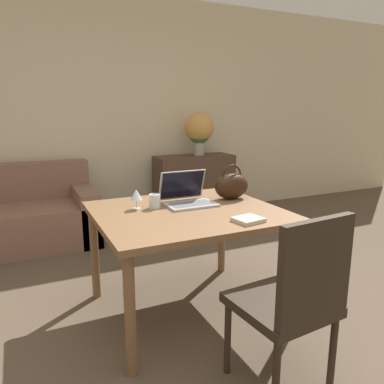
% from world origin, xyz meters
% --- Properties ---
extents(ground_plane, '(14.00, 14.00, 0.00)m').
position_xyz_m(ground_plane, '(0.00, 0.00, 0.00)').
color(ground_plane, brown).
extents(wall_back, '(10.00, 0.06, 2.70)m').
position_xyz_m(wall_back, '(0.00, 2.98, 1.35)').
color(wall_back, beige).
rests_on(wall_back, ground_plane).
extents(dining_table, '(1.20, 1.06, 0.73)m').
position_xyz_m(dining_table, '(0.02, 0.60, 0.65)').
color(dining_table, brown).
rests_on(dining_table, ground_plane).
extents(chair, '(0.48, 0.48, 0.94)m').
position_xyz_m(chair, '(0.15, -0.32, 0.52)').
color(chair, '#2D2319').
rests_on(chair, ground_plane).
extents(couch, '(1.51, 0.85, 0.82)m').
position_xyz_m(couch, '(-1.01, 2.50, 0.28)').
color(couch, '#7F5B4C').
rests_on(couch, ground_plane).
extents(sideboard, '(0.99, 0.40, 0.81)m').
position_xyz_m(sideboard, '(1.04, 2.64, 0.41)').
color(sideboard, '#4C3828').
rests_on(sideboard, ground_plane).
extents(laptop, '(0.35, 0.31, 0.23)m').
position_xyz_m(laptop, '(0.09, 0.76, 0.79)').
color(laptop, '#ADADB2').
rests_on(laptop, dining_table).
extents(drinking_glass, '(0.08, 0.08, 0.09)m').
position_xyz_m(drinking_glass, '(-0.16, 0.75, 0.78)').
color(drinking_glass, silver).
rests_on(drinking_glass, dining_table).
extents(wine_glass, '(0.08, 0.08, 0.14)m').
position_xyz_m(wine_glass, '(-0.28, 0.77, 0.83)').
color(wine_glass, silver).
rests_on(wine_glass, dining_table).
extents(handbag, '(0.27, 0.15, 0.26)m').
position_xyz_m(handbag, '(0.45, 0.75, 0.83)').
color(handbag, black).
rests_on(handbag, dining_table).
extents(flower_vase, '(0.37, 0.37, 0.53)m').
position_xyz_m(flower_vase, '(1.12, 2.65, 1.13)').
color(flower_vase, '#9E998E').
rests_on(flower_vase, sideboard).
extents(book, '(0.18, 0.17, 0.02)m').
position_xyz_m(book, '(0.24, 0.21, 0.74)').
color(book, beige).
rests_on(book, dining_table).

